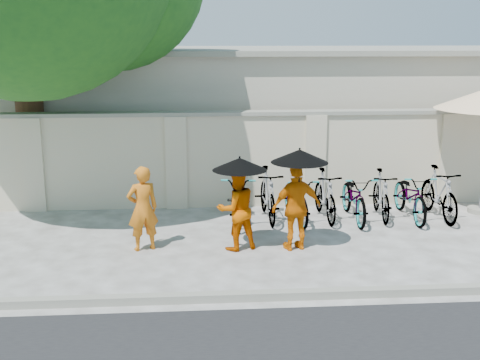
{
  "coord_description": "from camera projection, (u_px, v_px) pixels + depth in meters",
  "views": [
    {
      "loc": [
        -0.56,
        -9.57,
        3.67
      ],
      "look_at": [
        0.22,
        1.01,
        1.1
      ],
      "focal_mm": 45.0,
      "sensor_mm": 36.0,
      "label": 1
    }
  ],
  "objects": [
    {
      "name": "parasol_center",
      "position": [
        240.0,
        164.0,
        10.15
      ],
      "size": [
        0.93,
        0.93,
        0.82
      ],
      "color": "black",
      "rests_on": "ground"
    },
    {
      "name": "building_behind",
      "position": [
        288.0,
        111.0,
        16.73
      ],
      "size": [
        14.0,
        6.0,
        3.2
      ],
      "primitive_type": "cube",
      "color": "#B5AF98",
      "rests_on": "ground"
    },
    {
      "name": "compound_wall",
      "position": [
        268.0,
        160.0,
        13.11
      ],
      "size": [
        20.0,
        0.3,
        2.0
      ],
      "primitive_type": "cube",
      "color": "beige",
      "rests_on": "ground"
    },
    {
      "name": "bike_4",
      "position": [
        354.0,
        197.0,
        12.13
      ],
      "size": [
        0.66,
        1.84,
        0.96
      ],
      "primitive_type": "imported",
      "rotation": [
        0.0,
        0.0,
        -0.01
      ],
      "color": "#92929F",
      "rests_on": "ground"
    },
    {
      "name": "monk_left",
      "position": [
        143.0,
        208.0,
        10.38
      ],
      "size": [
        0.64,
        0.52,
        1.5
      ],
      "primitive_type": "imported",
      "rotation": [
        0.0,
        0.0,
        3.49
      ],
      "color": "#CC6914",
      "rests_on": "ground"
    },
    {
      "name": "bike_2",
      "position": [
        297.0,
        198.0,
        12.12
      ],
      "size": [
        0.77,
        1.81,
        0.93
      ],
      "primitive_type": "imported",
      "rotation": [
        0.0,
        0.0,
        0.09
      ],
      "color": "#92929F",
      "rests_on": "ground"
    },
    {
      "name": "monk_right",
      "position": [
        296.0,
        207.0,
        10.4
      ],
      "size": [
        0.96,
        0.59,
        1.53
      ],
      "primitive_type": "imported",
      "rotation": [
        0.0,
        0.0,
        3.4
      ],
      "color": "#D46405",
      "rests_on": "ground"
    },
    {
      "name": "kerb",
      "position": [
        239.0,
        296.0,
        8.52
      ],
      "size": [
        40.0,
        0.16,
        0.12
      ],
      "primitive_type": "cube",
      "color": "gray",
      "rests_on": "ground"
    },
    {
      "name": "parasol_right",
      "position": [
        300.0,
        156.0,
        10.11
      ],
      "size": [
        0.98,
        0.98,
        0.93
      ],
      "color": "black",
      "rests_on": "ground"
    },
    {
      "name": "bike_5",
      "position": [
        381.0,
        195.0,
        12.27
      ],
      "size": [
        0.63,
        1.67,
        0.98
      ],
      "primitive_type": "imported",
      "rotation": [
        0.0,
        0.0,
        -0.11
      ],
      "color": "#92929F",
      "rests_on": "ground"
    },
    {
      "name": "bike_3",
      "position": [
        325.0,
        195.0,
        12.19
      ],
      "size": [
        0.53,
        1.69,
        1.01
      ],
      "primitive_type": "imported",
      "rotation": [
        0.0,
        0.0,
        0.04
      ],
      "color": "#92929F",
      "rests_on": "ground"
    },
    {
      "name": "bike_7",
      "position": [
        439.0,
        193.0,
        12.24
      ],
      "size": [
        0.55,
        1.77,
        1.05
      ],
      "primitive_type": "imported",
      "rotation": [
        0.0,
        0.0,
        0.03
      ],
      "color": "#92929F",
      "rests_on": "ground"
    },
    {
      "name": "monk_center",
      "position": [
        236.0,
        209.0,
        10.42
      ],
      "size": [
        0.85,
        0.75,
        1.46
      ],
      "primitive_type": "imported",
      "rotation": [
        0.0,
        0.0,
        3.48
      ],
      "color": "#CE5200",
      "rests_on": "ground"
    },
    {
      "name": "bike_0",
      "position": [
        239.0,
        198.0,
        12.02
      ],
      "size": [
        0.85,
        1.96,
        1.0
      ],
      "primitive_type": "imported",
      "rotation": [
        0.0,
        0.0,
        -0.1
      ],
      "color": "#92929F",
      "rests_on": "ground"
    },
    {
      "name": "bike_6",
      "position": [
        411.0,
        196.0,
        12.23
      ],
      "size": [
        0.65,
        1.84,
        0.97
      ],
      "primitive_type": "imported",
      "rotation": [
        0.0,
        0.0,
        -0.01
      ],
      "color": "#92929F",
      "rests_on": "ground"
    },
    {
      "name": "bike_1",
      "position": [
        268.0,
        195.0,
        12.13
      ],
      "size": [
        0.56,
        1.78,
        1.06
      ],
      "primitive_type": "imported",
      "rotation": [
        0.0,
        0.0,
        0.04
      ],
      "color": "#92929F",
      "rests_on": "ground"
    },
    {
      "name": "ground",
      "position": [
        232.0,
        257.0,
        10.18
      ],
      "size": [
        80.0,
        80.0,
        0.0
      ],
      "primitive_type": "plane",
      "color": "beige"
    }
  ]
}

